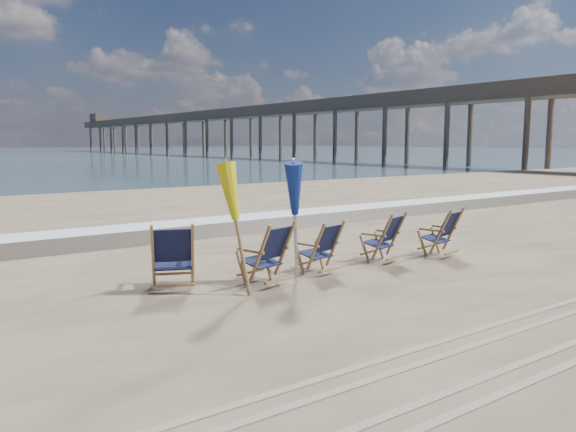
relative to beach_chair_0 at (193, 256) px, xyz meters
name	(u,v)px	position (x,y,z in m)	size (l,w,h in m)	color
surf_foam	(160,225)	(2.27, 6.78, -0.53)	(200.00, 1.40, 0.01)	silver
wet_sand_strip	(183,232)	(2.27, 5.28, -0.53)	(200.00, 2.60, 0.00)	#42362A
tire_tracks	(538,339)	(2.27, -4.32, -0.52)	(80.00, 1.30, 0.01)	gray
beach_chair_0	(193,256)	(0.00, 0.00, 0.00)	(0.68, 0.76, 1.06)	#121634
beach_chair_1	(285,251)	(1.41, -0.45, -0.02)	(0.66, 0.74, 1.03)	#121634
beach_chair_2	(335,245)	(2.58, -0.33, -0.06)	(0.60, 0.67, 0.93)	#121634
beach_chair_3	(396,236)	(4.17, -0.26, -0.05)	(0.61, 0.69, 0.95)	#121634
beach_chair_4	(453,231)	(5.48, -0.56, -0.04)	(0.62, 0.70, 0.97)	#121634
umbrella_yellow	(238,197)	(0.45, -0.62, 0.93)	(0.30, 0.30, 1.97)	olive
umbrella_blue	(296,193)	(1.65, -0.41, 0.91)	(0.30, 0.30, 1.95)	#A5A5AD
fishing_pier	(222,127)	(40.27, 72.48, 4.12)	(4.40, 140.00, 9.30)	brown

